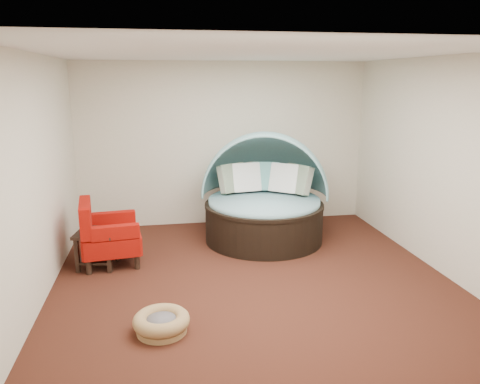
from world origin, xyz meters
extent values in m
plane|color=#431E13|center=(0.00, 0.00, 0.00)|extent=(5.00, 5.00, 0.00)
plane|color=beige|center=(0.00, 2.50, 1.40)|extent=(5.00, 0.00, 5.00)
plane|color=beige|center=(0.00, -2.50, 1.40)|extent=(5.00, 0.00, 5.00)
plane|color=beige|center=(-2.50, 0.00, 1.40)|extent=(0.00, 5.00, 5.00)
plane|color=beige|center=(2.50, 0.00, 1.40)|extent=(0.00, 5.00, 5.00)
plane|color=white|center=(0.00, 0.00, 2.80)|extent=(5.00, 5.00, 0.00)
cylinder|color=black|center=(0.47, 1.40, 0.28)|extent=(2.25, 2.25, 0.56)
cylinder|color=black|center=(0.47, 1.40, 0.58)|extent=(2.28, 2.28, 0.05)
cylinder|color=#88B9C3|center=(0.47, 1.40, 0.62)|extent=(2.13, 2.13, 0.12)
cube|color=#315B3D|center=(0.04, 1.85, 0.93)|extent=(0.54, 0.47, 0.49)
cube|color=white|center=(0.27, 1.86, 0.93)|extent=(0.50, 0.33, 0.49)
cube|color=#68B5B4|center=(0.60, 1.89, 0.93)|extent=(0.52, 0.38, 0.49)
cube|color=white|center=(0.87, 1.70, 0.93)|extent=(0.54, 0.50, 0.49)
cube|color=#315B3D|center=(1.07, 1.58, 0.93)|extent=(0.47, 0.54, 0.49)
cylinder|color=olive|center=(-1.17, -1.14, 0.03)|extent=(0.64, 0.64, 0.06)
torus|color=olive|center=(-1.17, -1.14, 0.13)|extent=(0.73, 0.73, 0.15)
cylinder|color=#5B575C|center=(-1.17, -1.14, 0.11)|extent=(0.43, 0.43, 0.09)
cylinder|color=black|center=(-2.10, 0.48, 0.09)|extent=(0.08, 0.08, 0.19)
cylinder|color=black|center=(-2.17, 1.10, 0.09)|extent=(0.08, 0.08, 0.19)
cylinder|color=black|center=(-1.48, 0.56, 0.09)|extent=(0.08, 0.08, 0.19)
cylinder|color=black|center=(-1.55, 1.18, 0.09)|extent=(0.08, 0.08, 0.19)
cube|color=#931704|center=(-1.82, 0.83, 0.32)|extent=(0.87, 0.87, 0.27)
cube|color=#931704|center=(-2.13, 0.79, 0.69)|extent=(0.24, 0.79, 0.46)
cube|color=#931704|center=(-1.73, 0.51, 0.55)|extent=(0.64, 0.20, 0.19)
cube|color=#931704|center=(-1.81, 1.17, 0.55)|extent=(0.64, 0.20, 0.19)
cube|color=black|center=(-2.00, 0.74, 0.49)|extent=(0.61, 0.61, 0.04)
cube|color=black|center=(-2.00, 0.74, 0.13)|extent=(0.54, 0.54, 0.03)
cube|color=black|center=(-2.25, 0.57, 0.23)|extent=(0.06, 0.06, 0.46)
cube|color=black|center=(-2.17, 0.98, 0.23)|extent=(0.06, 0.06, 0.46)
cube|color=black|center=(-1.83, 0.49, 0.23)|extent=(0.06, 0.06, 0.46)
cube|color=black|center=(-1.75, 0.91, 0.23)|extent=(0.06, 0.06, 0.46)
camera|label=1|loc=(-1.13, -5.51, 2.51)|focal=35.00mm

